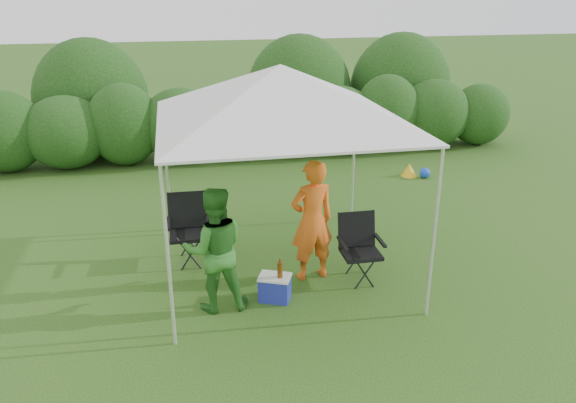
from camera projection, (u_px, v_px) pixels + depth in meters
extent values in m
plane|color=#355E1D|center=(289.00, 286.00, 7.45)|extent=(70.00, 70.00, 0.00)
ellipsoid|color=#224B17|center=(5.00, 132.00, 11.71)|extent=(1.65, 1.40, 1.73)
cylinder|color=#382616|center=(11.00, 164.00, 11.97)|extent=(0.12, 0.12, 0.30)
ellipsoid|color=#224B17|center=(66.00, 132.00, 11.97)|extent=(1.80, 1.53, 1.57)
cylinder|color=#382616|center=(70.00, 161.00, 12.20)|extent=(0.12, 0.12, 0.30)
ellipsoid|color=#224B17|center=(124.00, 125.00, 12.15)|extent=(1.58, 1.34, 1.80)
cylinder|color=#382616|center=(127.00, 158.00, 12.42)|extent=(0.12, 0.12, 0.30)
ellipsoid|color=#224B17|center=(180.00, 125.00, 12.41)|extent=(1.72, 1.47, 1.65)
cylinder|color=#382616|center=(183.00, 155.00, 12.65)|extent=(0.12, 0.12, 0.30)
ellipsoid|color=#224B17|center=(235.00, 126.00, 12.66)|extent=(1.50, 1.28, 1.50)
cylinder|color=#382616|center=(236.00, 152.00, 12.88)|extent=(0.12, 0.12, 0.30)
ellipsoid|color=#224B17|center=(287.00, 119.00, 12.85)|extent=(1.65, 1.40, 1.73)
cylinder|color=#382616|center=(287.00, 149.00, 13.10)|extent=(0.12, 0.12, 0.30)
ellipsoid|color=#224B17|center=(338.00, 120.00, 13.10)|extent=(1.80, 1.53, 1.57)
cylinder|color=#382616|center=(337.00, 146.00, 13.33)|extent=(0.12, 0.12, 0.30)
ellipsoid|color=#224B17|center=(387.00, 113.00, 13.28)|extent=(1.57, 1.34, 1.80)
cylinder|color=#382616|center=(385.00, 143.00, 13.56)|extent=(0.12, 0.12, 0.30)
ellipsoid|color=#224B17|center=(434.00, 113.00, 13.54)|extent=(1.72, 1.47, 1.65)
cylinder|color=#382616|center=(431.00, 141.00, 13.78)|extent=(0.12, 0.12, 0.30)
ellipsoid|color=#224B17|center=(479.00, 114.00, 13.79)|extent=(1.50, 1.28, 1.50)
cylinder|color=#382616|center=(476.00, 138.00, 14.01)|extent=(0.12, 0.12, 0.30)
cylinder|color=silver|center=(168.00, 260.00, 5.88)|extent=(0.04, 0.04, 2.10)
cylinder|color=silver|center=(434.00, 236.00, 6.44)|extent=(0.04, 0.04, 2.10)
cylinder|color=silver|center=(167.00, 172.00, 8.62)|extent=(0.04, 0.04, 2.10)
cylinder|color=silver|center=(354.00, 160.00, 9.18)|extent=(0.04, 0.04, 2.10)
cube|color=white|center=(281.00, 121.00, 7.14)|extent=(3.10, 3.10, 0.03)
pyramid|color=white|center=(281.00, 93.00, 7.01)|extent=(3.10, 3.10, 0.70)
cube|color=black|center=(361.00, 253.00, 7.46)|extent=(0.50, 0.46, 0.05)
cube|color=black|center=(357.00, 229.00, 7.56)|extent=(0.50, 0.14, 0.48)
cube|color=black|center=(343.00, 243.00, 7.35)|extent=(0.05, 0.42, 0.03)
cube|color=black|center=(380.00, 240.00, 7.44)|extent=(0.05, 0.42, 0.03)
cylinder|color=black|center=(350.00, 276.00, 7.30)|extent=(0.02, 0.02, 0.40)
cylinder|color=black|center=(380.00, 273.00, 7.38)|extent=(0.02, 0.02, 0.40)
cylinder|color=black|center=(341.00, 261.00, 7.69)|extent=(0.02, 0.02, 0.40)
cylinder|color=black|center=(370.00, 259.00, 7.76)|extent=(0.02, 0.02, 0.40)
cube|color=black|center=(189.00, 234.00, 7.95)|extent=(0.55, 0.51, 0.05)
cube|color=black|center=(188.00, 209.00, 8.05)|extent=(0.54, 0.16, 0.52)
cube|color=black|center=(168.00, 224.00, 7.83)|extent=(0.06, 0.46, 0.03)
cube|color=black|center=(208.00, 221.00, 7.92)|extent=(0.06, 0.46, 0.03)
cylinder|color=black|center=(174.00, 257.00, 7.78)|extent=(0.02, 0.02, 0.44)
cylinder|color=black|center=(207.00, 254.00, 7.85)|extent=(0.02, 0.02, 0.44)
cylinder|color=black|center=(174.00, 243.00, 8.20)|extent=(0.02, 0.02, 0.44)
cylinder|color=black|center=(206.00, 240.00, 8.27)|extent=(0.02, 0.02, 0.44)
imported|color=orange|center=(312.00, 221.00, 7.40)|extent=(0.67, 0.51, 1.67)
imported|color=#327C28|center=(215.00, 250.00, 6.70)|extent=(0.77, 0.60, 1.57)
cube|color=#232DA4|center=(275.00, 289.00, 7.09)|extent=(0.45, 0.40, 0.30)
cube|color=silver|center=(275.00, 277.00, 7.03)|extent=(0.48, 0.42, 0.03)
cylinder|color=#592D0C|center=(280.00, 268.00, 6.96)|extent=(0.07, 0.07, 0.25)
cone|color=yellow|center=(409.00, 170.00, 11.67)|extent=(0.33, 0.33, 0.27)
sphere|color=blue|center=(425.00, 173.00, 11.57)|extent=(0.22, 0.22, 0.22)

